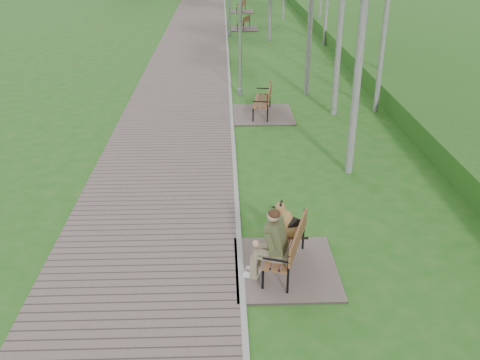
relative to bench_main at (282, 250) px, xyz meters
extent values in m
plane|color=#206019|center=(-0.71, 4.13, -0.44)|extent=(120.00, 120.00, 0.00)
cube|color=#705E5B|center=(-2.46, 25.63, -0.42)|extent=(3.50, 67.00, 0.04)
cube|color=#999993|center=(-0.71, 25.63, -0.41)|extent=(0.10, 67.00, 0.05)
cube|color=#45732A|center=(11.29, 24.13, -0.44)|extent=(14.00, 70.00, 1.60)
cube|color=#705E5B|center=(0.09, 0.05, -0.42)|extent=(1.79, 1.99, 0.04)
cube|color=brown|center=(0.04, 0.05, 0.01)|extent=(0.89, 1.56, 0.04)
cube|color=brown|center=(0.27, -0.03, 0.28)|extent=(0.51, 1.43, 0.33)
cube|color=#705E5B|center=(0.30, 8.55, -0.42)|extent=(1.89, 2.10, 0.04)
cube|color=brown|center=(0.25, 8.55, 0.04)|extent=(0.68, 1.63, 0.04)
cube|color=brown|center=(0.50, 8.51, 0.32)|extent=(0.26, 1.57, 0.35)
cube|color=#705E5B|center=(0.34, 24.26, -0.42)|extent=(1.57, 1.74, 0.04)
cube|color=brown|center=(0.29, 24.26, -0.05)|extent=(0.81, 1.36, 0.03)
cube|color=brown|center=(0.48, 24.19, 0.19)|extent=(0.48, 1.24, 0.29)
cube|color=#705E5B|center=(0.44, 31.19, -0.42)|extent=(1.66, 1.84, 0.04)
cube|color=brown|center=(0.39, 31.19, -0.02)|extent=(0.70, 1.44, 0.04)
cube|color=brown|center=(0.60, 31.14, 0.23)|extent=(0.33, 1.36, 0.30)
cylinder|color=#95989D|center=(-0.36, 10.73, -0.30)|extent=(0.18, 0.18, 0.27)
cylinder|color=#95989D|center=(-0.36, 10.73, 1.84)|extent=(0.11, 0.11, 4.56)
cylinder|color=#95989D|center=(-0.55, 22.19, -0.30)|extent=(0.18, 0.18, 0.26)
cylinder|color=#95989D|center=(-0.29, 30.66, -0.31)|extent=(0.17, 0.17, 0.26)
cylinder|color=silver|center=(2.09, 4.09, 3.33)|extent=(0.18, 0.18, 7.53)
camera|label=1|loc=(-0.99, -7.77, 5.06)|focal=40.00mm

